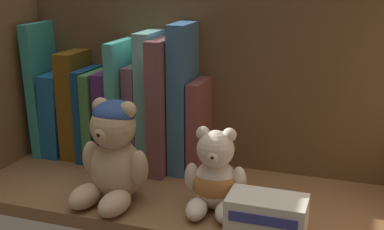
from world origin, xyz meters
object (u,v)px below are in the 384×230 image
(book_1, at_px, (62,112))
(book_3, at_px, (94,112))
(book_4, at_px, (104,113))
(small_product_box, at_px, (267,214))
(teddy_bear_larger, at_px, (113,154))
(teddy_bear_smaller, at_px, (215,178))
(book_6, at_px, (128,101))
(book_8, at_px, (153,99))
(book_11, at_px, (201,125))
(book_10, at_px, (186,97))
(book_0, at_px, (47,88))
(book_5, at_px, (116,114))
(book_9, at_px, (169,103))
(book_2, at_px, (79,103))
(book_7, at_px, (140,113))

(book_1, xyz_separation_m, book_3, (0.07, 0.00, 0.01))
(book_4, height_order, small_product_box, book_4)
(teddy_bear_larger, bearing_deg, teddy_bear_smaller, 7.41)
(book_1, height_order, book_6, book_6)
(small_product_box, bearing_deg, teddy_bear_smaller, 155.63)
(book_8, distance_m, book_11, 0.09)
(book_1, bearing_deg, book_8, -0.00)
(teddy_bear_larger, distance_m, small_product_box, 0.24)
(small_product_box, bearing_deg, teddy_bear_larger, 175.63)
(book_3, height_order, book_6, book_6)
(book_10, bearing_deg, book_0, 180.00)
(book_11, bearing_deg, small_product_box, -50.14)
(book_0, xyz_separation_m, book_5, (0.14, -0.00, -0.04))
(book_1, distance_m, small_product_box, 0.45)
(book_1, height_order, teddy_bear_larger, teddy_bear_larger)
(book_4, height_order, teddy_bear_smaller, book_4)
(book_8, bearing_deg, book_9, 0.00)
(book_8, height_order, small_product_box, book_8)
(book_4, xyz_separation_m, book_10, (0.16, 0.00, 0.04))
(book_3, xyz_separation_m, book_6, (0.07, 0.00, 0.03))
(teddy_bear_larger, relative_size, teddy_bear_smaller, 1.25)
(book_1, xyz_separation_m, teddy_bear_smaller, (0.33, -0.14, -0.03))
(book_8, height_order, teddy_bear_smaller, book_8)
(book_1, bearing_deg, small_product_box, -22.84)
(book_8, bearing_deg, book_2, 180.00)
(book_8, distance_m, book_9, 0.03)
(teddy_bear_smaller, bearing_deg, book_5, 148.22)
(book_7, height_order, teddy_bear_larger, book_7)
(book_4, bearing_deg, book_1, 180.00)
(book_0, relative_size, book_7, 1.36)
(book_0, distance_m, book_8, 0.21)
(book_1, bearing_deg, book_11, 0.00)
(book_9, xyz_separation_m, small_product_box, (0.20, -0.18, -0.09))
(book_4, distance_m, book_9, 0.13)
(book_11, height_order, teddy_bear_larger, book_11)
(book_4, distance_m, book_8, 0.10)
(book_6, relative_size, teddy_bear_larger, 1.42)
(book_5, xyz_separation_m, book_7, (0.05, 0.00, 0.01))
(book_0, bearing_deg, book_5, -0.00)
(book_6, height_order, book_7, book_6)
(book_9, height_order, book_10, book_10)
(book_0, distance_m, book_6, 0.16)
(book_9, bearing_deg, book_8, -180.00)
(book_1, relative_size, book_11, 0.96)
(book_11, bearing_deg, book_6, 180.00)
(teddy_bear_larger, bearing_deg, book_6, 107.73)
(book_0, bearing_deg, book_4, -0.00)
(teddy_bear_larger, bearing_deg, book_7, 100.45)
(book_0, xyz_separation_m, book_2, (0.07, 0.00, -0.02))
(book_0, xyz_separation_m, book_4, (0.12, -0.00, -0.04))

